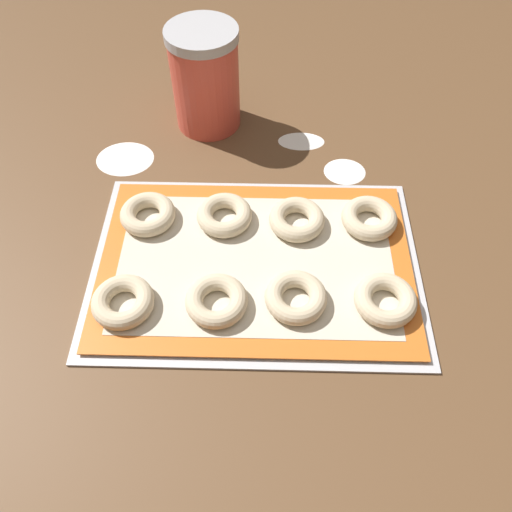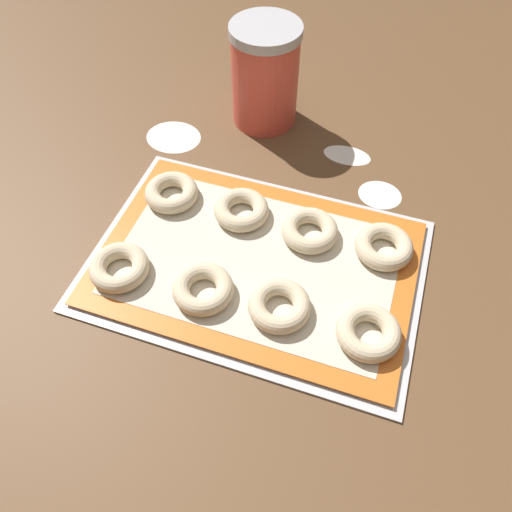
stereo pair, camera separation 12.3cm
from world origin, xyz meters
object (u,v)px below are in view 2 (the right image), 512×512
(bagel_back_mid_left, at_px, (241,210))
(bagel_back_far_left, at_px, (172,193))
(bagel_front_mid_left, at_px, (203,289))
(bagel_front_far_right, at_px, (368,332))
(bagel_back_mid_right, at_px, (310,230))
(bagel_front_mid_right, at_px, (279,306))
(baking_tray, at_px, (256,264))
(flour_canister, at_px, (265,75))
(bagel_back_far_right, at_px, (384,247))
(bagel_front_far_left, at_px, (119,267))

(bagel_back_mid_left, bearing_deg, bagel_back_far_left, -179.54)
(bagel_front_mid_left, distance_m, bagel_back_far_left, 0.18)
(bagel_front_far_right, height_order, bagel_back_mid_right, same)
(bagel_front_far_right, height_order, bagel_back_far_left, same)
(bagel_front_mid_right, distance_m, bagel_back_far_left, 0.26)
(bagel_back_mid_left, bearing_deg, baking_tray, -57.10)
(bagel_front_mid_left, height_order, bagel_back_far_left, same)
(bagel_front_far_right, relative_size, flour_canister, 0.47)
(bagel_back_mid_right, distance_m, bagel_back_far_right, 0.11)
(bagel_back_far_left, height_order, flour_canister, flour_canister)
(bagel_front_mid_left, height_order, bagel_back_mid_left, same)
(bagel_front_far_left, bearing_deg, baking_tray, 24.53)
(bagel_front_far_right, distance_m, bagel_back_far_left, 0.36)
(bagel_back_far_left, distance_m, bagel_back_mid_left, 0.11)
(bagel_front_mid_right, xyz_separation_m, bagel_back_far_right, (0.11, 0.14, 0.00))
(bagel_front_mid_left, xyz_separation_m, bagel_front_mid_right, (0.10, 0.01, 0.00))
(baking_tray, height_order, bagel_front_far_left, bagel_front_far_left)
(bagel_front_far_right, xyz_separation_m, bagel_back_mid_right, (-0.11, 0.14, 0.00))
(bagel_front_mid_left, bearing_deg, bagel_back_mid_left, 89.54)
(baking_tray, height_order, bagel_front_mid_right, bagel_front_mid_right)
(bagel_back_mid_right, bearing_deg, bagel_back_far_right, 2.56)
(bagel_back_mid_right, bearing_deg, bagel_front_mid_right, -92.01)
(bagel_back_mid_left, relative_size, flour_canister, 0.47)
(bagel_back_mid_left, bearing_deg, bagel_front_mid_right, -53.92)
(baking_tray, height_order, bagel_back_far_left, bagel_back_far_left)
(baking_tray, bearing_deg, bagel_back_mid_right, 49.25)
(bagel_back_mid_left, bearing_deg, bagel_front_far_left, -128.92)
(bagel_front_mid_right, xyz_separation_m, bagel_back_far_left, (-0.21, 0.14, 0.00))
(baking_tray, distance_m, bagel_front_far_left, 0.19)
(bagel_front_far_left, height_order, bagel_front_mid_right, same)
(bagel_front_mid_right, distance_m, bagel_front_far_right, 0.12)
(bagel_front_mid_left, height_order, flour_canister, flour_canister)
(baking_tray, xyz_separation_m, bagel_back_far_left, (-0.16, 0.07, 0.02))
(bagel_back_mid_right, bearing_deg, bagel_front_far_left, -147.51)
(bagel_back_far_left, distance_m, bagel_back_far_right, 0.33)
(bagel_front_far_left, xyz_separation_m, bagel_back_mid_right, (0.23, 0.15, 0.00))
(bagel_front_mid_right, bearing_deg, bagel_back_far_right, 51.32)
(bagel_back_far_left, distance_m, bagel_back_mid_right, 0.22)
(bagel_back_far_left, xyz_separation_m, bagel_back_far_right, (0.33, -0.00, 0.00))
(bagel_back_far_right, bearing_deg, bagel_back_mid_left, 179.70)
(bagel_front_far_right, bearing_deg, bagel_front_far_left, -178.23)
(baking_tray, distance_m, bagel_back_mid_left, 0.09)
(baking_tray, relative_size, bagel_back_mid_left, 5.63)
(bagel_front_mid_left, relative_size, bagel_front_mid_right, 1.00)
(bagel_front_mid_right, height_order, bagel_front_far_right, same)
(bagel_back_far_right, height_order, flour_canister, flour_canister)
(bagel_back_far_left, relative_size, bagel_back_mid_left, 1.00)
(bagel_front_far_left, bearing_deg, bagel_back_mid_right, 32.49)
(bagel_front_far_left, distance_m, bagel_front_far_right, 0.34)
(baking_tray, relative_size, bagel_back_mid_right, 5.63)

